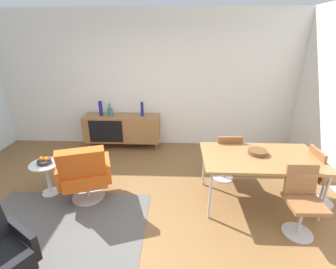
{
  "coord_description": "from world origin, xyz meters",
  "views": [
    {
      "loc": [
        0.64,
        -2.45,
        2.24
      ],
      "look_at": [
        0.52,
        0.68,
        0.97
      ],
      "focal_mm": 25.35,
      "sensor_mm": 36.0,
      "label": 1
    }
  ],
  "objects": [
    {
      "name": "area_rug",
      "position": [
        -0.85,
        -0.28,
        0.0
      ],
      "size": [
        2.2,
        1.7,
        0.01
      ],
      "primitive_type": "cube",
      "color": "#595654",
      "rests_on": "ground_plane"
    },
    {
      "name": "wall_back",
      "position": [
        0.0,
        2.6,
        1.4
      ],
      "size": [
        6.8,
        0.12,
        2.8
      ],
      "primitive_type": "cube",
      "color": "white",
      "rests_on": "ground_plane"
    },
    {
      "name": "wooden_bowl_on_table",
      "position": [
        1.77,
        0.56,
        0.77
      ],
      "size": [
        0.26,
        0.26,
        0.06
      ],
      "primitive_type": "cylinder",
      "color": "brown",
      "rests_on": "dining_table"
    },
    {
      "name": "side_table_round",
      "position": [
        -1.31,
        0.56,
        0.32
      ],
      "size": [
        0.44,
        0.44,
        0.52
      ],
      "color": "white",
      "rests_on": "ground_plane"
    },
    {
      "name": "dining_chair_front_right",
      "position": [
        2.15,
        -0.07,
        0.47
      ],
      "size": [
        0.41,
        0.43,
        0.86
      ],
      "color": "brown",
      "rests_on": "ground_plane"
    },
    {
      "name": "vase_ceramic_small",
      "position": [
        -0.09,
        2.3,
        0.87
      ],
      "size": [
        0.06,
        0.06,
        0.3
      ],
      "color": "navy",
      "rests_on": "sideboard"
    },
    {
      "name": "vase_sculptural_dark",
      "position": [
        -0.77,
        2.3,
        0.81
      ],
      "size": [
        0.11,
        0.11,
        0.26
      ],
      "color": "#337266",
      "rests_on": "sideboard"
    },
    {
      "name": "dining_chair_far_end",
      "position": [
        2.69,
        0.49,
        0.47
      ],
      "size": [
        0.43,
        0.4,
        0.86
      ],
      "color": "brown",
      "rests_on": "ground_plane"
    },
    {
      "name": "dining_chair_back_left",
      "position": [
        1.46,
        1.05,
        0.47
      ],
      "size": [
        0.42,
        0.44,
        0.86
      ],
      "color": "brown",
      "rests_on": "ground_plane"
    },
    {
      "name": "lounge_chair_red",
      "position": [
        -0.67,
        0.42,
        0.47
      ],
      "size": [
        0.84,
        0.81,
        0.95
      ],
      "color": "#D85919",
      "rests_on": "ground_plane"
    },
    {
      "name": "dining_table",
      "position": [
        1.8,
        0.49,
        0.7
      ],
      "size": [
        1.6,
        0.9,
        0.74
      ],
      "color": "olive",
      "rests_on": "ground_plane"
    },
    {
      "name": "sideboard",
      "position": [
        -0.54,
        2.3,
        0.44
      ],
      "size": [
        1.6,
        0.45,
        0.72
      ],
      "color": "olive",
      "rests_on": "ground_plane"
    },
    {
      "name": "fruit_bowl",
      "position": [
        -1.31,
        0.57,
        0.56
      ],
      "size": [
        0.2,
        0.2,
        0.11
      ],
      "color": "#262628",
      "rests_on": "side_table_round"
    },
    {
      "name": "vase_cobalt",
      "position": [
        -0.96,
        2.3,
        0.87
      ],
      "size": [
        0.08,
        0.08,
        0.31
      ],
      "color": "navy",
      "rests_on": "sideboard"
    },
    {
      "name": "ground_plane",
      "position": [
        0.0,
        0.0,
        0.0
      ],
      "size": [
        8.32,
        8.32,
        0.0
      ],
      "primitive_type": "plane",
      "color": "brown"
    }
  ]
}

